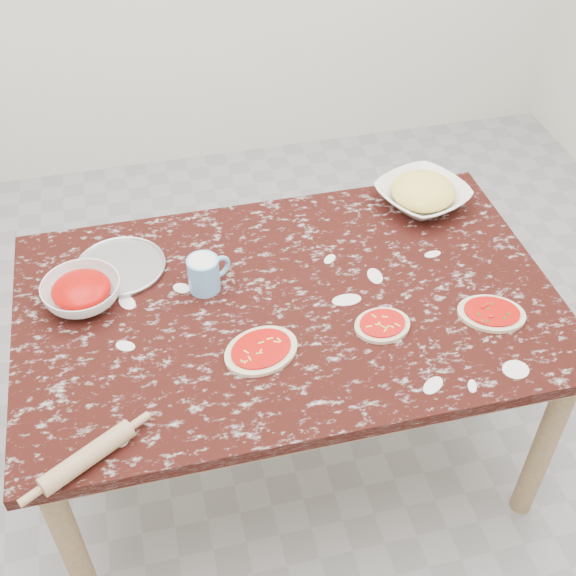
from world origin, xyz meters
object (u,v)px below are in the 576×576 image
Objects in this scene: sauce_bowl at (82,293)px; cheese_bowl at (422,196)px; worktable at (288,320)px; pizza_tray at (121,267)px; rolling_pin at (87,457)px; flour_mug at (205,273)px.

sauce_bowl reaches higher than cheese_bowl.
worktable is at bearing -12.98° from sauce_bowl.
sauce_bowl is (-0.12, -0.13, 0.03)m from pizza_tray.
rolling_pin reaches higher than worktable.
pizza_tray is at bearing 151.16° from worktable.
pizza_tray is 0.17m from sauce_bowl.
rolling_pin is at bearing -100.25° from pizza_tray.
cheese_bowl reaches higher than pizza_tray.
rolling_pin is (-0.37, -0.55, -0.03)m from flour_mug.
sauce_bowl is at bearing -169.21° from cheese_bowl.
cheese_bowl is 1.17× the size of rolling_pin.
cheese_bowl is 1.41m from rolling_pin.
flour_mug reaches higher than rolling_pin.
sauce_bowl is 1.17m from cheese_bowl.
sauce_bowl is 0.94× the size of rolling_pin.
sauce_bowl is 0.36m from flour_mug.
rolling_pin is (-0.13, -0.70, 0.02)m from pizza_tray.
flour_mug is at bearing -3.62° from sauce_bowl.
worktable is 5.52× the size of cheese_bowl.
sauce_bowl is at bearing 89.01° from rolling_pin.
flour_mug reaches higher than sauce_bowl.
rolling_pin reaches higher than pizza_tray.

